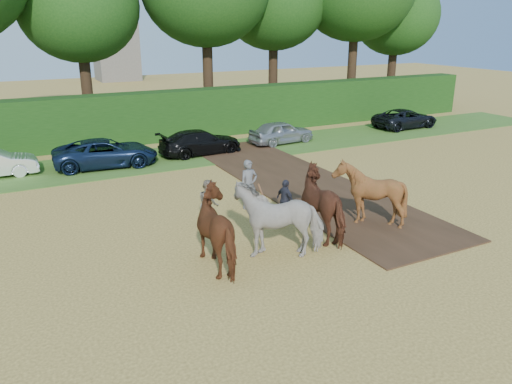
{
  "coord_description": "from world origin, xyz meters",
  "views": [
    {
      "loc": [
        -10.2,
        -11.43,
        6.91
      ],
      "look_at": [
        -2.74,
        3.06,
        1.4
      ],
      "focal_mm": 35.0,
      "sensor_mm": 36.0,
      "label": 1
    }
  ],
  "objects_px": {
    "spectator_near": "(209,203)",
    "plough_team": "(302,209)",
    "parked_cars": "(193,142)",
    "spectator_far": "(285,200)"
  },
  "relations": [
    {
      "from": "spectator_near",
      "to": "parked_cars",
      "type": "relative_size",
      "value": 0.05
    },
    {
      "from": "spectator_near",
      "to": "plough_team",
      "type": "height_order",
      "value": "plough_team"
    },
    {
      "from": "spectator_near",
      "to": "plough_team",
      "type": "bearing_deg",
      "value": -136.56
    },
    {
      "from": "plough_team",
      "to": "parked_cars",
      "type": "bearing_deg",
      "value": 85.75
    },
    {
      "from": "spectator_near",
      "to": "spectator_far",
      "type": "height_order",
      "value": "spectator_near"
    },
    {
      "from": "spectator_near",
      "to": "spectator_far",
      "type": "relative_size",
      "value": 1.12
    },
    {
      "from": "parked_cars",
      "to": "spectator_near",
      "type": "bearing_deg",
      "value": -107.47
    },
    {
      "from": "plough_team",
      "to": "parked_cars",
      "type": "relative_size",
      "value": 0.22
    },
    {
      "from": "spectator_near",
      "to": "spectator_far",
      "type": "bearing_deg",
      "value": -101.42
    },
    {
      "from": "spectator_near",
      "to": "plough_team",
      "type": "relative_size",
      "value": 0.23
    }
  ]
}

